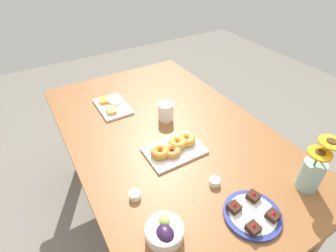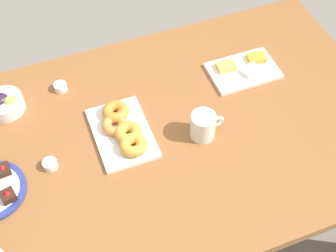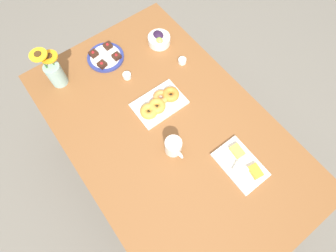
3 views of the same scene
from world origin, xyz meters
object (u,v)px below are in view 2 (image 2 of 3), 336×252
at_px(dining_table, 168,147).
at_px(croissant_platter, 123,130).
at_px(jam_cup_honey, 50,164).
at_px(cheese_platter, 243,69).
at_px(jam_cup_berry, 60,87).
at_px(coffee_mug, 203,125).
at_px(grape_bowl, 4,103).

relative_size(dining_table, croissant_platter, 5.63).
relative_size(dining_table, jam_cup_honey, 33.33).
relative_size(cheese_platter, jam_cup_honey, 5.42).
bearing_deg(cheese_platter, croissant_platter, -166.54).
distance_m(dining_table, cheese_platter, 0.43).
bearing_deg(jam_cup_berry, dining_table, -47.85).
xyz_separation_m(coffee_mug, jam_cup_honey, (-0.52, 0.06, -0.04)).
relative_size(cheese_platter, croissant_platter, 0.92).
bearing_deg(croissant_platter, dining_table, -18.66).
bearing_deg(coffee_mug, jam_cup_berry, 137.16).
bearing_deg(jam_cup_honey, grape_bowl, 107.91).
relative_size(grape_bowl, jam_cup_honey, 2.86).
xyz_separation_m(dining_table, jam_cup_honey, (-0.41, 0.01, 0.10)).
xyz_separation_m(cheese_platter, jam_cup_berry, (-0.68, 0.16, 0.00)).
height_order(dining_table, jam_cup_honey, jam_cup_honey).
relative_size(grape_bowl, cheese_platter, 0.53).
height_order(coffee_mug, grape_bowl, coffee_mug).
relative_size(jam_cup_honey, jam_cup_berry, 1.00).
bearing_deg(grape_bowl, coffee_mug, -30.25).
bearing_deg(jam_cup_berry, jam_cup_honey, -108.60).
bearing_deg(cheese_platter, jam_cup_berry, 166.91).
height_order(coffee_mug, cheese_platter, coffee_mug).
distance_m(coffee_mug, jam_cup_berry, 0.56).
height_order(cheese_platter, croissant_platter, croissant_platter).
bearing_deg(croissant_platter, grape_bowl, 144.04).
height_order(cheese_platter, jam_cup_honey, cheese_platter).
relative_size(croissant_platter, jam_cup_honey, 5.92).
bearing_deg(jam_cup_honey, cheese_platter, 11.93).
xyz_separation_m(croissant_platter, jam_cup_honey, (-0.26, -0.04, -0.01)).
distance_m(coffee_mug, cheese_platter, 0.35).
xyz_separation_m(coffee_mug, croissant_platter, (-0.25, 0.10, -0.03)).
bearing_deg(cheese_platter, coffee_mug, -140.20).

